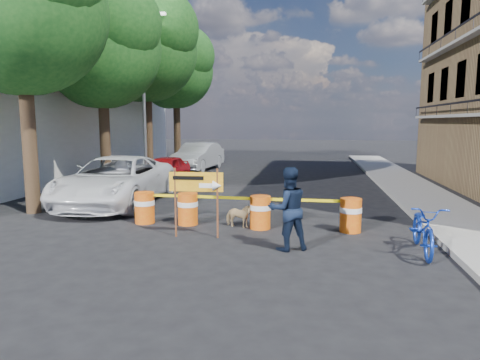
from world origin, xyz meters
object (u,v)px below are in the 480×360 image
(pedestrian, at_px, (288,209))
(barrel_far_right, at_px, (351,214))
(bicycle, at_px, (425,206))
(barrel_mid_left, at_px, (188,208))
(barrel_mid_right, at_px, (260,212))
(suv_white, at_px, (116,181))
(dog, at_px, (238,216))
(sedan_red, at_px, (164,170))
(detour_sign, at_px, (203,187))
(barrel_far_left, at_px, (145,207))
(sedan_silver, at_px, (198,156))

(pedestrian, bearing_deg, barrel_far_right, -153.34)
(bicycle, bearing_deg, barrel_mid_left, 167.07)
(barrel_mid_right, xyz_separation_m, suv_white, (-5.42, 2.56, 0.37))
(pedestrian, height_order, suv_white, pedestrian)
(pedestrian, height_order, dog, pedestrian)
(barrel_mid_left, xyz_separation_m, sedan_red, (-3.34, 7.45, 0.19))
(detour_sign, distance_m, bicycle, 5.17)
(barrel_far_right, xyz_separation_m, detour_sign, (-3.71, -1.20, 0.81))
(barrel_far_left, height_order, barrel_mid_right, same)
(barrel_mid_left, height_order, pedestrian, pedestrian)
(barrel_far_left, relative_size, bicycle, 0.42)
(barrel_far_right, relative_size, suv_white, 0.15)
(bicycle, bearing_deg, barrel_far_left, 170.09)
(barrel_mid_left, bearing_deg, pedestrian, -33.81)
(sedan_red, bearing_deg, suv_white, -87.88)
(barrel_far_right, relative_size, sedan_silver, 0.18)
(pedestrian, distance_m, bicycle, 3.00)
(barrel_far_left, height_order, detour_sign, detour_sign)
(barrel_far_left, bearing_deg, bicycle, -13.11)
(barrel_mid_left, relative_size, pedestrian, 0.47)
(barrel_far_right, bearing_deg, pedestrian, -129.47)
(barrel_far_right, distance_m, detour_sign, 3.99)
(pedestrian, relative_size, sedan_red, 0.49)
(detour_sign, height_order, dog, detour_sign)
(barrel_mid_right, bearing_deg, barrel_far_left, 178.48)
(suv_white, relative_size, sedan_silver, 1.22)
(barrel_far_right, xyz_separation_m, bicycle, (1.43, -1.64, 0.60))
(barrel_mid_left, bearing_deg, barrel_mid_right, -3.39)
(barrel_mid_left, height_order, barrel_mid_right, same)
(suv_white, bearing_deg, sedan_red, 87.44)
(barrel_mid_left, distance_m, sedan_red, 8.17)
(pedestrian, bearing_deg, dog, -75.62)
(dog, relative_size, sedan_silver, 0.16)
(barrel_mid_left, height_order, barrel_far_right, same)
(bicycle, bearing_deg, detour_sign, 178.36)
(suv_white, xyz_separation_m, sedan_red, (0.00, 5.02, -0.18))
(barrel_far_right, bearing_deg, detour_sign, -162.08)
(barrel_mid_left, xyz_separation_m, barrel_mid_right, (2.09, -0.12, 0.00))
(barrel_far_left, height_order, bicycle, bicycle)
(barrel_far_right, distance_m, sedan_silver, 15.68)
(barrel_mid_left, bearing_deg, barrel_far_left, -178.47)
(sedan_red, bearing_deg, detour_sign, -62.66)
(detour_sign, relative_size, pedestrian, 0.92)
(barrel_mid_left, bearing_deg, sedan_red, 114.11)
(sedan_red, distance_m, sedan_silver, 6.05)
(barrel_far_left, distance_m, detour_sign, 2.54)
(barrel_mid_right, relative_size, dog, 1.15)
(barrel_mid_left, bearing_deg, detour_sign, -58.69)
(barrel_mid_left, height_order, sedan_red, sedan_red)
(dog, bearing_deg, barrel_mid_right, -78.62)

